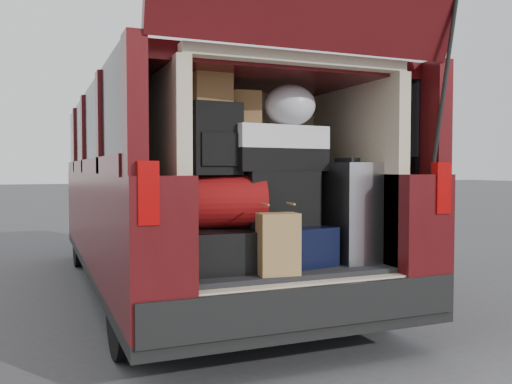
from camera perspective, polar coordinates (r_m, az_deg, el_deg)
ground at (r=3.36m, az=2.96°, el=-17.27°), size 80.00×80.00×0.00m
minivan at (r=4.91m, az=-6.28°, el=-0.15°), size 1.90×5.35×2.77m
load_floor at (r=3.52m, az=1.02°, el=-11.66°), size 1.24×1.05×0.55m
black_hardshell at (r=3.20m, az=-4.80°, el=-5.93°), size 0.44×0.59×0.23m
navy_hardshell at (r=3.35m, az=2.94°, el=-5.52°), size 0.52×0.60×0.23m
silver_roller at (r=3.48m, az=9.54°, el=-2.06°), size 0.29×0.43×0.62m
kraft_bag at (r=2.98m, az=2.34°, el=-5.49°), size 0.23×0.16×0.34m
red_duffel at (r=3.19m, az=-3.48°, el=-1.01°), size 0.53×0.40×0.31m
black_soft_case at (r=3.33m, az=2.27°, el=-0.67°), size 0.47×0.30×0.33m
backpack at (r=3.16m, az=-4.37°, el=5.59°), size 0.30×0.20×0.42m
twotone_duffel at (r=3.36m, az=1.91°, el=4.56°), size 0.66×0.40×0.28m
grocery_sack_lower at (r=3.20m, az=-4.91°, el=11.14°), size 0.24×0.20×0.20m
grocery_sack_upper at (r=3.34m, az=-1.53°, el=8.76°), size 0.22×0.19×0.21m
plastic_bag_center at (r=3.38m, az=3.60°, el=9.08°), size 0.35×0.33×0.25m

